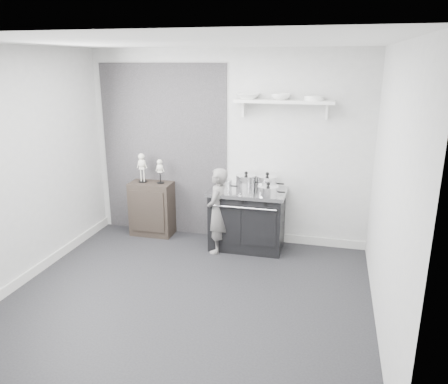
# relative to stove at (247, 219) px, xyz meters

# --- Properties ---
(ground) EXTENTS (4.00, 4.00, 0.00)m
(ground) POSITION_rel_stove_xyz_m (-0.38, -1.48, -0.42)
(ground) COLOR black
(ground) RESTS_ON ground
(room_shell) EXTENTS (4.02, 3.62, 2.71)m
(room_shell) POSITION_rel_stove_xyz_m (-0.46, -1.33, 1.22)
(room_shell) COLOR #BABAB7
(room_shell) RESTS_ON ground
(wall_shelf) EXTENTS (1.30, 0.26, 0.24)m
(wall_shelf) POSITION_rel_stove_xyz_m (0.42, 0.20, 1.59)
(wall_shelf) COLOR white
(wall_shelf) RESTS_ON room_shell
(stove) EXTENTS (1.04, 0.65, 0.84)m
(stove) POSITION_rel_stove_xyz_m (0.00, 0.00, 0.00)
(stove) COLOR black
(stove) RESTS_ON ground
(side_cabinet) EXTENTS (0.62, 0.36, 0.81)m
(side_cabinet) POSITION_rel_stove_xyz_m (-1.48, 0.13, -0.02)
(side_cabinet) COLOR black
(side_cabinet) RESTS_ON ground
(child) EXTENTS (0.30, 0.44, 1.18)m
(child) POSITION_rel_stove_xyz_m (-0.36, -0.24, 0.17)
(child) COLOR slate
(child) RESTS_ON ground
(pot_front_left) EXTENTS (0.32, 0.23, 0.19)m
(pot_front_left) POSITION_rel_stove_xyz_m (-0.32, -0.08, 0.49)
(pot_front_left) COLOR silver
(pot_front_left) RESTS_ON stove
(pot_back_left) EXTENTS (0.37, 0.29, 0.23)m
(pot_back_left) POSITION_rel_stove_xyz_m (-0.05, 0.14, 0.51)
(pot_back_left) COLOR silver
(pot_back_left) RESTS_ON stove
(pot_back_right) EXTENTS (0.38, 0.29, 0.24)m
(pot_back_right) POSITION_rel_stove_xyz_m (0.25, 0.13, 0.51)
(pot_back_right) COLOR silver
(pot_back_right) RESTS_ON stove
(pot_front_right) EXTENTS (0.37, 0.28, 0.18)m
(pot_front_right) POSITION_rel_stove_xyz_m (0.31, -0.17, 0.48)
(pot_front_right) COLOR silver
(pot_front_right) RESTS_ON stove
(skeleton_full) EXTENTS (0.14, 0.09, 0.50)m
(skeleton_full) POSITION_rel_stove_xyz_m (-1.61, 0.13, 0.64)
(skeleton_full) COLOR beige
(skeleton_full) RESTS_ON side_cabinet
(skeleton_torso) EXTENTS (0.12, 0.07, 0.41)m
(skeleton_torso) POSITION_rel_stove_xyz_m (-1.33, 0.13, 0.59)
(skeleton_torso) COLOR beige
(skeleton_torso) RESTS_ON side_cabinet
(bowl_large) EXTENTS (0.31, 0.31, 0.08)m
(bowl_large) POSITION_rel_stove_xyz_m (-0.05, 0.19, 1.66)
(bowl_large) COLOR white
(bowl_large) RESTS_ON wall_shelf
(bowl_small) EXTENTS (0.25, 0.25, 0.08)m
(bowl_small) POSITION_rel_stove_xyz_m (0.38, 0.19, 1.66)
(bowl_small) COLOR white
(bowl_small) RESTS_ON wall_shelf
(plate_stack) EXTENTS (0.24, 0.24, 0.06)m
(plate_stack) POSITION_rel_stove_xyz_m (0.80, 0.19, 1.65)
(plate_stack) COLOR white
(plate_stack) RESTS_ON wall_shelf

